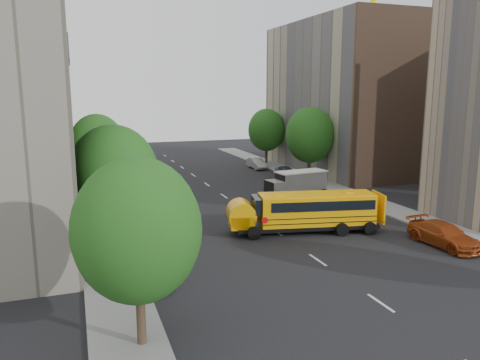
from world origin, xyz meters
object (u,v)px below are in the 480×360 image
street_tree_0 (137,230)px  parked_car_4 (286,172)px  parked_car_2 (109,173)px  parked_car_0 (152,269)px  street_tree_4 (310,135)px  street_tree_5 (267,130)px  parked_car_3 (444,235)px  parked_car_1 (125,189)px  safari_truck (297,184)px  street_tree_2 (97,145)px  parked_car_5 (257,163)px  school_bus (305,210)px  street_tree_1 (114,177)px

street_tree_0 → parked_car_4: size_ratio=1.91×
parked_car_2 → parked_car_0: bearing=94.3°
street_tree_4 → parked_car_2: size_ratio=1.55×
street_tree_5 → parked_car_3: size_ratio=1.48×
parked_car_1 → safari_truck: bearing=159.8°
street_tree_5 → parked_car_4: (-1.40, -9.19, -4.04)m
safari_truck → street_tree_5: bearing=69.3°
street_tree_0 → street_tree_2: size_ratio=0.96×
street_tree_4 → safari_truck: (-4.92, -6.95, -3.75)m
parked_car_4 → parked_car_5: size_ratio=0.94×
parked_car_0 → street_tree_0: bearing=78.1°
safari_truck → parked_car_1: 16.17m
street_tree_2 → school_bus: size_ratio=0.76×
safari_truck → street_tree_4: bearing=48.6°
street_tree_0 → parked_car_5: bearing=62.4°
parked_car_0 → parked_car_4: size_ratio=1.07×
school_bus → safari_truck: bearing=78.4°
parked_car_5 → safari_truck: bearing=-99.4°
parked_car_2 → parked_car_3: parked_car_3 is taller
street_tree_1 → safari_truck: size_ratio=1.31×
parked_car_3 → parked_car_4: (0.80, 25.22, -0.08)m
street_tree_1 → parked_car_0: street_tree_1 is taller
school_bus → parked_car_5: 27.56m
school_bus → street_tree_5: bearing=84.1°
street_tree_1 → street_tree_5: (22.00, 30.00, -0.25)m
street_tree_5 → parked_car_0: bearing=-121.3°
parked_car_1 → parked_car_4: (18.40, 3.47, -0.03)m
street_tree_5 → parked_car_2: size_ratio=1.44×
street_tree_0 → parked_car_0: street_tree_0 is taller
street_tree_5 → parked_car_2: (-20.51, -3.75, -3.98)m
street_tree_5 → parked_car_3: 34.71m
street_tree_0 → parked_car_5: (19.80, 37.91, -3.96)m
street_tree_2 → parked_car_3: bearing=-48.5°
street_tree_0 → safari_truck: 27.31m
street_tree_0 → parked_car_4: bearing=56.2°
street_tree_2 → parked_car_1: size_ratio=1.85×
street_tree_4 → parked_car_1: (-19.80, -0.66, -4.39)m
street_tree_4 → street_tree_0: bearing=-128.2°
street_tree_2 → parked_car_1: (2.20, -0.66, -4.14)m
parked_car_2 → parked_car_5: bearing=-170.4°
school_bus → parked_car_5: school_bus is taller
street_tree_2 → safari_truck: street_tree_2 is taller
street_tree_2 → safari_truck: size_ratio=1.27×
street_tree_1 → parked_car_1: size_ratio=1.90×
street_tree_4 → parked_car_1: size_ratio=1.95×
street_tree_0 → parked_car_2: size_ratio=1.42×
parked_car_3 → parked_car_1: bearing=125.7°
street_tree_5 → parked_car_0: street_tree_5 is taller
street_tree_5 → parked_car_5: size_ratio=1.82×
street_tree_0 → school_bus: (12.86, 11.26, -3.07)m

